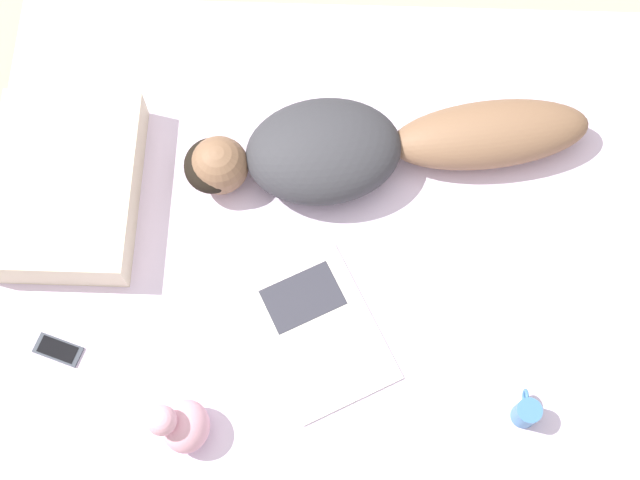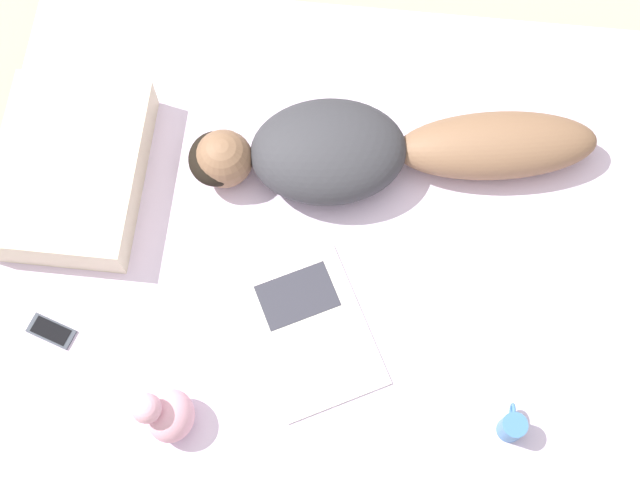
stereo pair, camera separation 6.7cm
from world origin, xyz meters
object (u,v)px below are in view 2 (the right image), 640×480
open_magazine (311,330)px  coffee_mug (512,426)px  person (372,150)px  cell_phone (51,331)px

open_magazine → coffee_mug: bearing=-138.7°
person → open_magazine: bearing=157.5°
person → open_magazine: person is taller
person → open_magazine: 0.58m
open_magazine → coffee_mug: coffee_mug is taller
open_magazine → cell_phone: (-0.08, 0.75, 0.00)m
person → cell_phone: 1.09m
coffee_mug → person: bearing=30.1°
person → coffee_mug: 0.91m
open_magazine → cell_phone: bearing=69.0°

